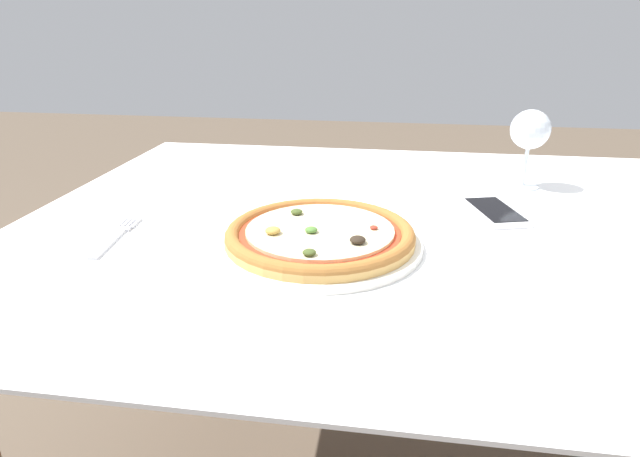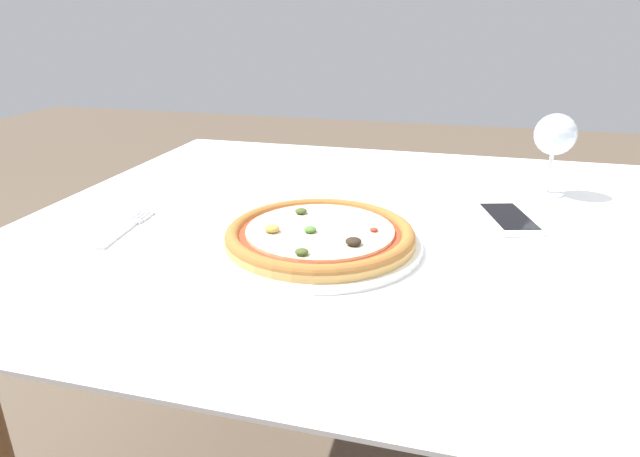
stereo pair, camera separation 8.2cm
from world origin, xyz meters
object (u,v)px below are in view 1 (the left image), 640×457
wine_glass_far_left (530,132)px  pizza_plate (320,236)px  cell_phone (495,212)px  fork (116,236)px  dining_table (416,263)px

wine_glass_far_left → pizza_plate: bearing=-135.2°
cell_phone → wine_glass_far_left: bearing=65.6°
fork → cell_phone: size_ratio=1.08×
dining_table → fork: bearing=-163.0°
pizza_plate → dining_table: bearing=41.6°
dining_table → wine_glass_far_left: bearing=47.0°
dining_table → cell_phone: bearing=20.3°
fork → pizza_plate: bearing=2.0°
dining_table → pizza_plate: size_ratio=4.42×
dining_table → cell_phone: 0.17m
pizza_plate → cell_phone: (0.29, 0.19, -0.01)m
pizza_plate → wine_glass_far_left: bearing=44.8°
pizza_plate → cell_phone: 0.35m
dining_table → pizza_plate: (-0.16, -0.14, 0.10)m
pizza_plate → fork: 0.33m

